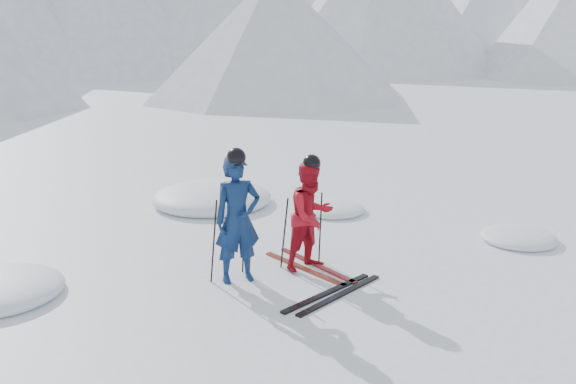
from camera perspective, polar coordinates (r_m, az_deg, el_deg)
ground at (r=9.79m, az=8.03°, el=-5.68°), size 160.00×160.00×0.00m
skier_blue at (r=8.41m, az=-4.74°, el=-2.59°), size 0.73×0.57×1.79m
skier_red at (r=8.86m, az=2.17°, el=-2.27°), size 0.81×0.64×1.60m
pole_blue_left at (r=8.48m, az=-6.96°, el=-4.61°), size 0.12×0.08×1.19m
pole_blue_right at (r=8.83m, az=-4.16°, el=-3.77°), size 0.12×0.07×1.19m
pole_red_left at (r=8.96m, az=-0.34°, el=-3.86°), size 0.11×0.09×1.07m
pole_red_right at (r=9.23m, az=3.05°, el=-3.32°), size 0.11×0.08×1.07m
ski_worn_left at (r=9.05m, az=1.53°, el=-7.17°), size 0.22×1.70×0.03m
ski_worn_right at (r=9.19m, az=2.72°, el=-6.84°), size 0.10×1.70×0.03m
ski_loose_a at (r=8.27m, az=3.68°, el=-9.40°), size 1.69×0.37×0.03m
ski_loose_b at (r=8.22m, az=4.90°, el=-9.56°), size 1.68×0.43×0.03m
snow_lumps at (r=11.40m, az=-6.96°, el=-2.70°), size 9.02×6.93×0.54m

